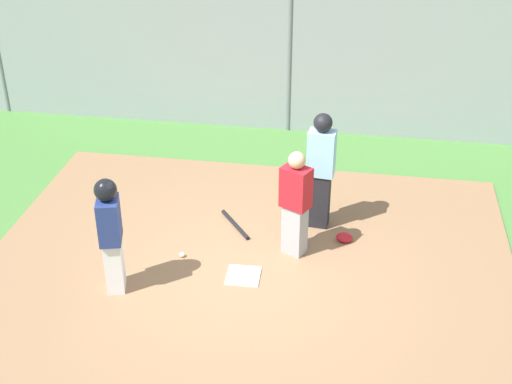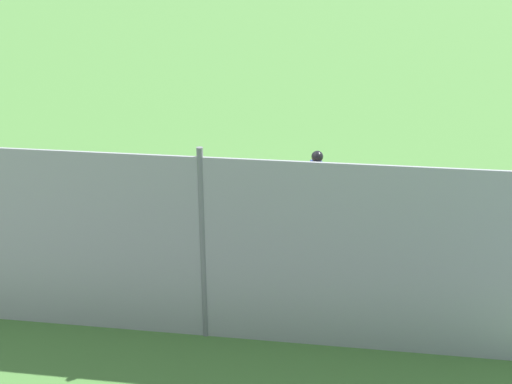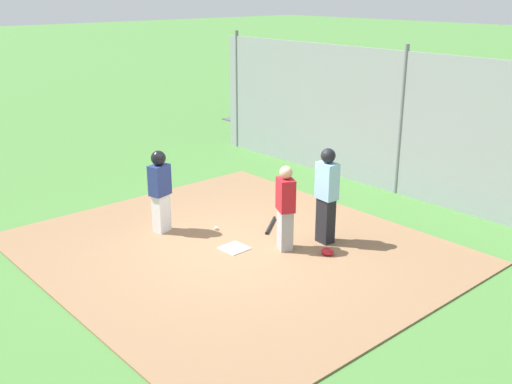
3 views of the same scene
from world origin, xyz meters
The scene contains 13 objects.
ground_plane centered at (0.00, 0.00, 0.00)m, with size 140.00×140.00×0.00m, color #477A38.
dirt_infield centered at (0.00, 0.00, 0.01)m, with size 7.20×6.40×0.03m, color #896647.
home_plate centered at (0.00, 0.00, 0.04)m, with size 0.44×0.44×0.02m, color white.
catcher centered at (-0.60, -0.68, 0.83)m, with size 0.46×0.40×1.55m.
umpire centered at (-0.87, -1.45, 0.97)m, with size 0.40×0.30×1.78m.
runner centered at (1.57, 0.51, 0.93)m, with size 0.35×0.43×1.60m.
baseball_bat centered at (0.34, -1.20, 0.06)m, with size 0.06×0.06×0.84m, color black.
catcher_mask centered at (-1.27, -1.07, 0.09)m, with size 0.24×0.20×0.12m, color #B21923.
baseball centered at (0.92, -0.30, 0.07)m, with size 0.07×0.07×0.07m, color white.
backstop_fence centered at (0.00, -4.82, 1.60)m, with size 12.00×0.10×3.35m.
parking_lot centered at (0.00, -9.43, 0.02)m, with size 18.00×5.20×0.04m, color #515156.
parked_car_green centered at (3.39, -9.05, 0.61)m, with size 4.40×2.33×1.28m.
parked_car_blue centered at (5.73, -9.50, 0.61)m, with size 4.33×2.16×1.28m.
Camera 3 is at (-7.62, 6.20, 4.48)m, focal length 41.86 mm.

